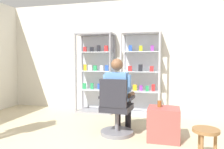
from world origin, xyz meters
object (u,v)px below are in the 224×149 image
object	(u,v)px
display_cabinet_right	(141,73)
office_chair	(116,112)
wooden_stool	(206,136)
display_cabinet_left	(96,72)
seated_shopkeeper	(119,92)
tea_glass	(159,104)
storage_crate	(164,124)

from	to	relation	value
display_cabinet_right	office_chair	bearing A→B (deg)	-98.18
display_cabinet_right	office_chair	xyz separation A→B (m)	(-0.22, -1.55, -0.57)
wooden_stool	display_cabinet_left	bearing A→B (deg)	134.30
office_chair	wooden_stool	size ratio (longest dim) A/B	2.23
display_cabinet_left	office_chair	bearing A→B (deg)	-60.45
seated_shopkeeper	tea_glass	distance (m)	0.73
display_cabinet_left	tea_glass	xyz separation A→B (m)	(1.59, -1.53, -0.40)
display_cabinet_right	storage_crate	xyz separation A→B (m)	(0.56, -1.56, -0.70)
storage_crate	tea_glass	bearing A→B (deg)	155.81
display_cabinet_left	display_cabinet_right	bearing A→B (deg)	0.01
display_cabinet_left	tea_glass	distance (m)	2.24
storage_crate	tea_glass	distance (m)	0.32
office_chair	storage_crate	world-z (taller)	office_chair
display_cabinet_right	storage_crate	world-z (taller)	display_cabinet_right
seated_shopkeeper	storage_crate	xyz separation A→B (m)	(0.77, -0.18, -0.45)
storage_crate	wooden_stool	distance (m)	0.84
display_cabinet_left	wooden_stool	bearing A→B (deg)	-45.70
tea_glass	wooden_stool	bearing A→B (deg)	-49.82
display_cabinet_left	display_cabinet_right	distance (m)	1.10
display_cabinet_left	office_chair	world-z (taller)	display_cabinet_left
office_chair	display_cabinet_left	bearing A→B (deg)	119.55
storage_crate	wooden_stool	bearing A→B (deg)	-52.05
display_cabinet_left	storage_crate	xyz separation A→B (m)	(1.65, -1.56, -0.71)
display_cabinet_right	seated_shopkeeper	size ratio (longest dim) A/B	1.47
display_cabinet_left	storage_crate	bearing A→B (deg)	-43.36
display_cabinet_left	seated_shopkeeper	size ratio (longest dim) A/B	1.47
office_chair	seated_shopkeeper	world-z (taller)	seated_shopkeeper
office_chair	storage_crate	xyz separation A→B (m)	(0.78, -0.02, -0.13)
display_cabinet_left	seated_shopkeeper	distance (m)	1.66
storage_crate	display_cabinet_right	bearing A→B (deg)	109.60
tea_glass	storage_crate	bearing A→B (deg)	-24.19
seated_shopkeeper	wooden_stool	distance (m)	1.58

